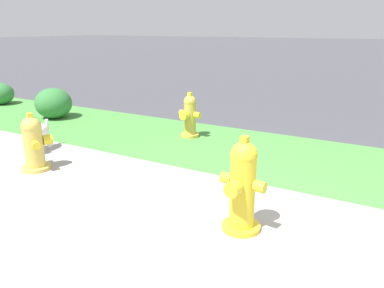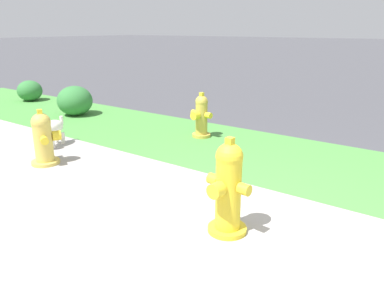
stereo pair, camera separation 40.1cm
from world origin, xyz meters
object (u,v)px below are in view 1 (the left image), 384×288
at_px(small_white_dog, 37,133).
at_px(shrub_bush_far_verge, 53,103).
at_px(shrub_bush_mid_verge, 1,94).
at_px(fire_hydrant_near_corner, 242,187).
at_px(fire_hydrant_mid_block, 34,144).
at_px(fire_hydrant_at_driveway, 190,116).

distance_m(small_white_dog, shrub_bush_far_verge, 2.01).
bearing_deg(shrub_bush_far_verge, shrub_bush_mid_verge, 170.76).
height_order(fire_hydrant_near_corner, fire_hydrant_mid_block, fire_hydrant_near_corner).
bearing_deg(shrub_bush_mid_verge, fire_hydrant_near_corner, -19.75).
xyz_separation_m(fire_hydrant_near_corner, shrub_bush_far_verge, (-4.52, 2.02, -0.11)).
xyz_separation_m(shrub_bush_mid_verge, shrub_bush_far_verge, (2.03, -0.33, 0.05)).
bearing_deg(small_white_dog, fire_hydrant_near_corner, 60.77).
bearing_deg(fire_hydrant_at_driveway, fire_hydrant_near_corner, 134.68).
bearing_deg(shrub_bush_mid_verge, shrub_bush_far_verge, -9.24).
distance_m(fire_hydrant_mid_block, shrub_bush_mid_verge, 4.55).
distance_m(fire_hydrant_near_corner, small_white_dog, 3.19).
height_order(fire_hydrant_near_corner, shrub_bush_mid_verge, fire_hydrant_near_corner).
height_order(fire_hydrant_near_corner, shrub_bush_far_verge, fire_hydrant_near_corner).
relative_size(fire_hydrant_at_driveway, fire_hydrant_mid_block, 1.00).
distance_m(fire_hydrant_at_driveway, fire_hydrant_mid_block, 2.26).
xyz_separation_m(small_white_dog, shrub_bush_far_verge, (-1.38, 1.46, 0.02)).
bearing_deg(small_white_dog, shrub_bush_mid_verge, -136.95).
relative_size(fire_hydrant_near_corner, small_white_dog, 1.55).
distance_m(fire_hydrant_mid_block, small_white_dog, 0.71).
bearing_deg(small_white_dog, shrub_bush_far_verge, -155.96).
relative_size(shrub_bush_mid_verge, shrub_bush_far_verge, 0.83).
xyz_separation_m(fire_hydrant_at_driveway, fire_hydrant_mid_block, (-0.86, -2.09, -0.00)).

